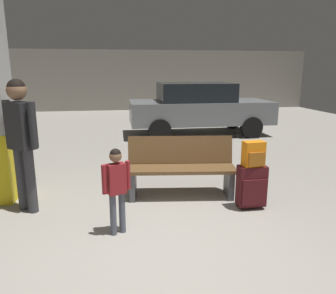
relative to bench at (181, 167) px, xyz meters
The scene contains 8 objects.
ground_plane 2.44m from the bench, 102.09° to the left, with size 18.00×18.00×0.10m, color gray.
garage_back_wall 11.25m from the bench, 92.56° to the left, with size 18.00×0.12×2.80m, color gray.
bench is the anchor object (origin of this frame).
suitcase 1.07m from the bench, 35.51° to the right, with size 0.38×0.23×0.60m.
backpack_bright 1.11m from the bench, 35.51° to the right, with size 0.29×0.21×0.34m.
child 1.44m from the bench, 132.01° to the right, with size 0.32×0.19×1.02m.
adult 2.26m from the bench, behind, with size 0.49×0.42×1.76m.
parked_car_near 4.97m from the bench, 72.96° to the left, with size 4.10×1.80×1.51m.
Camera 1 is at (-0.41, -2.92, 1.86)m, focal length 34.66 mm.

